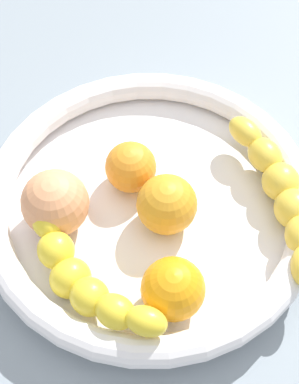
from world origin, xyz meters
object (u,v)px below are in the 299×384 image
(banana_draped_left, at_px, (283,194))
(orange_mid_left, at_px, (173,289))
(peach_blush, at_px, (55,203))
(orange_mid_right, at_px, (131,167))
(banana_draped_right, at_px, (78,268))
(fruit_bowl, at_px, (150,205))
(orange_front, at_px, (167,204))

(banana_draped_left, xyz_separation_m, orange_mid_left, (-0.14, -0.07, 0.00))
(orange_mid_left, distance_m, peach_blush, 0.15)
(orange_mid_right, bearing_deg, peach_blush, -163.39)
(banana_draped_left, height_order, orange_mid_right, orange_mid_right)
(banana_draped_right, bearing_deg, fruit_bowl, 35.08)
(peach_blush, bearing_deg, orange_mid_left, -55.05)
(fruit_bowl, distance_m, banana_draped_right, 0.11)
(banana_draped_right, height_order, orange_mid_left, orange_mid_left)
(banana_draped_left, relative_size, orange_mid_right, 3.96)
(fruit_bowl, bearing_deg, orange_mid_right, 103.93)
(peach_blush, bearing_deg, orange_mid_right, 16.61)
(banana_draped_right, height_order, orange_mid_right, banana_draped_right)
(banana_draped_right, bearing_deg, banana_draped_left, 5.79)
(orange_mid_left, bearing_deg, banana_draped_left, 25.88)
(banana_draped_right, xyz_separation_m, orange_mid_right, (0.08, 0.10, -0.00))
(orange_front, distance_m, peach_blush, 0.11)
(fruit_bowl, bearing_deg, banana_draped_right, -144.92)
(peach_blush, bearing_deg, fruit_bowl, -7.23)
(banana_draped_left, distance_m, banana_draped_right, 0.22)
(orange_front, bearing_deg, orange_mid_right, 110.42)
(banana_draped_left, bearing_deg, banana_draped_right, -174.21)
(banana_draped_right, distance_m, peach_blush, 0.08)
(banana_draped_left, height_order, orange_mid_left, orange_mid_left)
(banana_draped_left, bearing_deg, peach_blush, 166.84)
(banana_draped_left, bearing_deg, orange_front, 170.12)
(banana_draped_left, relative_size, banana_draped_right, 1.07)
(orange_mid_right, bearing_deg, orange_mid_left, -90.45)
(orange_mid_left, distance_m, orange_mid_right, 0.15)
(orange_mid_right, bearing_deg, banana_draped_left, -29.27)
(fruit_bowl, height_order, banana_draped_left, banana_draped_left)
(peach_blush, bearing_deg, banana_draped_right, -85.85)
(orange_mid_right, height_order, peach_blush, peach_blush)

